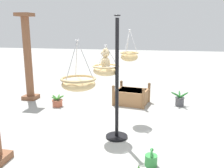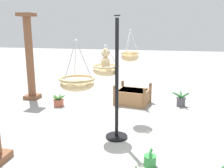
{
  "view_description": "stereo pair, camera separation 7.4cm",
  "coord_description": "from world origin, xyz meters",
  "px_view_note": "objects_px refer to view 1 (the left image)",
  "views": [
    {
      "loc": [
        -4.65,
        -0.89,
        2.16
      ],
      "look_at": [
        -0.0,
        0.08,
        1.07
      ],
      "focal_mm": 39.12,
      "sensor_mm": 36.0,
      "label": 1
    },
    {
      "loc": [
        -4.63,
        -0.96,
        2.16
      ],
      "look_at": [
        -0.0,
        0.08,
        1.07
      ],
      "focal_mm": 39.12,
      "sensor_mm": 36.0,
      "label": 2
    }
  ],
  "objects_px": {
    "hanging_basket_right_low": "(129,56)",
    "watering_can": "(151,159)",
    "teddy_bear": "(105,60)",
    "hanging_basket_left_high": "(79,83)",
    "hanging_basket_with_teddy": "(106,70)",
    "wooden_planter_box": "(132,96)",
    "display_pole_central": "(117,102)",
    "potted_plant_bushy_green": "(57,102)",
    "greenhouse_pillar_left": "(28,59)",
    "potted_plant_conical_shrub": "(180,100)"
  },
  "relations": [
    {
      "from": "hanging_basket_with_teddy",
      "to": "greenhouse_pillar_left",
      "type": "distance_m",
      "value": 3.53
    },
    {
      "from": "hanging_basket_with_teddy",
      "to": "hanging_basket_right_low",
      "type": "relative_size",
      "value": 0.83
    },
    {
      "from": "hanging_basket_right_low",
      "to": "wooden_planter_box",
      "type": "xyz_separation_m",
      "value": [
        1.17,
        0.08,
        -1.29
      ]
    },
    {
      "from": "wooden_planter_box",
      "to": "potted_plant_bushy_green",
      "type": "bearing_deg",
      "value": 108.43
    },
    {
      "from": "wooden_planter_box",
      "to": "watering_can",
      "type": "relative_size",
      "value": 3.02
    },
    {
      "from": "teddy_bear",
      "to": "wooden_planter_box",
      "type": "relative_size",
      "value": 0.4
    },
    {
      "from": "hanging_basket_left_high",
      "to": "hanging_basket_right_low",
      "type": "distance_m",
      "value": 2.42
    },
    {
      "from": "hanging_basket_left_high",
      "to": "wooden_planter_box",
      "type": "height_order",
      "value": "hanging_basket_left_high"
    },
    {
      "from": "hanging_basket_left_high",
      "to": "potted_plant_bushy_green",
      "type": "height_order",
      "value": "hanging_basket_left_high"
    },
    {
      "from": "teddy_bear",
      "to": "watering_can",
      "type": "bearing_deg",
      "value": -136.06
    },
    {
      "from": "hanging_basket_with_teddy",
      "to": "teddy_bear",
      "type": "height_order",
      "value": "hanging_basket_with_teddy"
    },
    {
      "from": "greenhouse_pillar_left",
      "to": "wooden_planter_box",
      "type": "bearing_deg",
      "value": -87.26
    },
    {
      "from": "wooden_planter_box",
      "to": "watering_can",
      "type": "xyz_separation_m",
      "value": [
        -3.2,
        -0.73,
        -0.13
      ]
    },
    {
      "from": "teddy_bear",
      "to": "watering_can",
      "type": "xyz_separation_m",
      "value": [
        -1.04,
        -1.0,
        -1.44
      ]
    },
    {
      "from": "greenhouse_pillar_left",
      "to": "potted_plant_conical_shrub",
      "type": "relative_size",
      "value": 5.03
    },
    {
      "from": "hanging_basket_with_teddy",
      "to": "wooden_planter_box",
      "type": "bearing_deg",
      "value": -6.59
    },
    {
      "from": "hanging_basket_left_high",
      "to": "display_pole_central",
      "type": "bearing_deg",
      "value": -14.91
    },
    {
      "from": "teddy_bear",
      "to": "hanging_basket_left_high",
      "type": "xyz_separation_m",
      "value": [
        -1.39,
        0.06,
        -0.16
      ]
    },
    {
      "from": "display_pole_central",
      "to": "hanging_basket_left_high",
      "type": "relative_size",
      "value": 3.3
    },
    {
      "from": "potted_plant_conical_shrub",
      "to": "watering_can",
      "type": "height_order",
      "value": "potted_plant_conical_shrub"
    },
    {
      "from": "teddy_bear",
      "to": "potted_plant_bushy_green",
      "type": "height_order",
      "value": "teddy_bear"
    },
    {
      "from": "teddy_bear",
      "to": "potted_plant_bushy_green",
      "type": "xyz_separation_m",
      "value": [
        1.49,
        1.74,
        -1.41
      ]
    },
    {
      "from": "greenhouse_pillar_left",
      "to": "wooden_planter_box",
      "type": "xyz_separation_m",
      "value": [
        0.15,
        -3.14,
        -1.02
      ]
    },
    {
      "from": "teddy_bear",
      "to": "greenhouse_pillar_left",
      "type": "bearing_deg",
      "value": 54.95
    },
    {
      "from": "display_pole_central",
      "to": "potted_plant_bushy_green",
      "type": "relative_size",
      "value": 6.42
    },
    {
      "from": "teddy_bear",
      "to": "hanging_basket_right_low",
      "type": "relative_size",
      "value": 0.58
    },
    {
      "from": "hanging_basket_right_low",
      "to": "potted_plant_bushy_green",
      "type": "distance_m",
      "value": 2.56
    },
    {
      "from": "teddy_bear",
      "to": "watering_can",
      "type": "height_order",
      "value": "teddy_bear"
    },
    {
      "from": "potted_plant_bushy_green",
      "to": "hanging_basket_left_high",
      "type": "bearing_deg",
      "value": -149.68
    },
    {
      "from": "display_pole_central",
      "to": "potted_plant_conical_shrub",
      "type": "bearing_deg",
      "value": -29.54
    },
    {
      "from": "teddy_bear",
      "to": "greenhouse_pillar_left",
      "type": "height_order",
      "value": "greenhouse_pillar_left"
    },
    {
      "from": "hanging_basket_right_low",
      "to": "display_pole_central",
      "type": "bearing_deg",
      "value": 176.23
    },
    {
      "from": "display_pole_central",
      "to": "potted_plant_bushy_green",
      "type": "xyz_separation_m",
      "value": [
        1.64,
        2.02,
        -0.61
      ]
    },
    {
      "from": "display_pole_central",
      "to": "teddy_bear",
      "type": "bearing_deg",
      "value": 61.09
    },
    {
      "from": "hanging_basket_right_low",
      "to": "greenhouse_pillar_left",
      "type": "xyz_separation_m",
      "value": [
        1.02,
        3.22,
        -0.27
      ]
    },
    {
      "from": "display_pole_central",
      "to": "wooden_planter_box",
      "type": "xyz_separation_m",
      "value": [
        2.31,
        -0.0,
        -0.51
      ]
    },
    {
      "from": "watering_can",
      "to": "teddy_bear",
      "type": "bearing_deg",
      "value": 43.94
    },
    {
      "from": "hanging_basket_left_high",
      "to": "hanging_basket_with_teddy",
      "type": "bearing_deg",
      "value": -3.3
    },
    {
      "from": "hanging_basket_with_teddy",
      "to": "potted_plant_conical_shrub",
      "type": "height_order",
      "value": "hanging_basket_with_teddy"
    },
    {
      "from": "hanging_basket_with_teddy",
      "to": "wooden_planter_box",
      "type": "height_order",
      "value": "hanging_basket_with_teddy"
    },
    {
      "from": "potted_plant_bushy_green",
      "to": "potted_plant_conical_shrub",
      "type": "height_order",
      "value": "potted_plant_conical_shrub"
    },
    {
      "from": "hanging_basket_with_teddy",
      "to": "potted_plant_conical_shrub",
      "type": "xyz_separation_m",
      "value": [
        2.26,
        -1.62,
        -1.18
      ]
    },
    {
      "from": "potted_plant_bushy_green",
      "to": "potted_plant_conical_shrub",
      "type": "relative_size",
      "value": 0.72
    },
    {
      "from": "display_pole_central",
      "to": "hanging_basket_left_high",
      "type": "distance_m",
      "value": 1.44
    },
    {
      "from": "hanging_basket_right_low",
      "to": "watering_can",
      "type": "relative_size",
      "value": 2.1
    },
    {
      "from": "hanging_basket_with_teddy",
      "to": "greenhouse_pillar_left",
      "type": "bearing_deg",
      "value": 55.15
    },
    {
      "from": "teddy_bear",
      "to": "potted_plant_bushy_green",
      "type": "bearing_deg",
      "value": 49.44
    },
    {
      "from": "teddy_bear",
      "to": "hanging_basket_left_high",
      "type": "bearing_deg",
      "value": 177.59
    },
    {
      "from": "display_pole_central",
      "to": "potted_plant_conical_shrub",
      "type": "relative_size",
      "value": 4.65
    },
    {
      "from": "hanging_basket_right_low",
      "to": "hanging_basket_left_high",
      "type": "bearing_deg",
      "value": 170.35
    }
  ]
}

